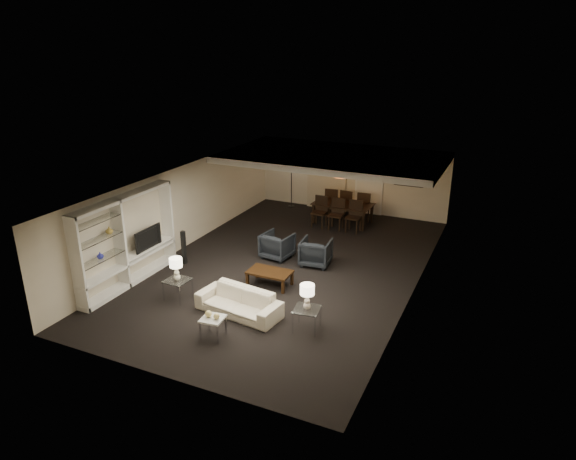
# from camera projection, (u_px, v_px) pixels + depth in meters

# --- Properties ---
(floor) EXTENTS (11.00, 11.00, 0.00)m
(floor) POSITION_uv_depth(u_px,v_px,m) (288.00, 267.00, 14.35)
(floor) COLOR black
(floor) RESTS_ON ground
(ceiling) EXTENTS (7.00, 11.00, 0.02)m
(ceiling) POSITION_uv_depth(u_px,v_px,m) (288.00, 180.00, 13.47)
(ceiling) COLOR silver
(ceiling) RESTS_ON ground
(wall_back) EXTENTS (7.00, 0.02, 2.50)m
(wall_back) POSITION_uv_depth(u_px,v_px,m) (351.00, 178.00, 18.60)
(wall_back) COLOR beige
(wall_back) RESTS_ON ground
(wall_front) EXTENTS (7.00, 0.02, 2.50)m
(wall_front) POSITION_uv_depth(u_px,v_px,m) (161.00, 320.00, 9.23)
(wall_front) COLOR beige
(wall_front) RESTS_ON ground
(wall_left) EXTENTS (0.02, 11.00, 2.50)m
(wall_left) POSITION_uv_depth(u_px,v_px,m) (181.00, 208.00, 15.27)
(wall_left) COLOR beige
(wall_left) RESTS_ON ground
(wall_right) EXTENTS (0.02, 11.00, 2.50)m
(wall_right) POSITION_uv_depth(u_px,v_px,m) (418.00, 245.00, 12.55)
(wall_right) COLOR beige
(wall_right) RESTS_ON ground
(ceiling_soffit) EXTENTS (7.00, 4.00, 0.20)m
(ceiling_soffit) POSITION_uv_depth(u_px,v_px,m) (333.00, 158.00, 16.49)
(ceiling_soffit) COLOR silver
(ceiling_soffit) RESTS_ON ceiling
(curtains) EXTENTS (1.50, 0.12, 2.40)m
(curtains) POSITION_uv_depth(u_px,v_px,m) (327.00, 177.00, 18.90)
(curtains) COLOR beige
(curtains) RESTS_ON wall_back
(door) EXTENTS (0.90, 0.05, 2.10)m
(door) POSITION_uv_depth(u_px,v_px,m) (369.00, 186.00, 18.37)
(door) COLOR silver
(door) RESTS_ON wall_back
(painting) EXTENTS (0.95, 0.04, 0.65)m
(painting) POSITION_uv_depth(u_px,v_px,m) (409.00, 176.00, 17.64)
(painting) COLOR #142D38
(painting) RESTS_ON wall_back
(media_unit) EXTENTS (0.38, 3.40, 2.35)m
(media_unit) POSITION_uv_depth(u_px,v_px,m) (127.00, 241.00, 13.01)
(media_unit) COLOR white
(media_unit) RESTS_ON wall_left
(pendant_light) EXTENTS (0.52, 0.52, 0.24)m
(pendant_light) POSITION_uv_depth(u_px,v_px,m) (341.00, 173.00, 16.54)
(pendant_light) COLOR #D8591E
(pendant_light) RESTS_ON ceiling_soffit
(sofa) EXTENTS (2.11, 1.05, 0.59)m
(sofa) POSITION_uv_depth(u_px,v_px,m) (239.00, 302.00, 11.81)
(sofa) COLOR beige
(sofa) RESTS_ON floor
(coffee_table) EXTENTS (1.11, 0.65, 0.40)m
(coffee_table) POSITION_uv_depth(u_px,v_px,m) (270.00, 278.00, 13.21)
(coffee_table) COLOR black
(coffee_table) RESTS_ON floor
(armchair_left) EXTENTS (0.90, 0.92, 0.75)m
(armchair_left) POSITION_uv_depth(u_px,v_px,m) (277.00, 245.00, 14.83)
(armchair_left) COLOR black
(armchair_left) RESTS_ON floor
(armchair_right) EXTENTS (0.88, 0.90, 0.75)m
(armchair_right) POSITION_uv_depth(u_px,v_px,m) (316.00, 252.00, 14.36)
(armchair_right) COLOR black
(armchair_right) RESTS_ON floor
(side_table_left) EXTENTS (0.58, 0.58, 0.52)m
(side_table_left) POSITION_uv_depth(u_px,v_px,m) (178.00, 289.00, 12.49)
(side_table_left) COLOR white
(side_table_left) RESTS_ON floor
(side_table_right) EXTENTS (0.62, 0.62, 0.52)m
(side_table_right) POSITION_uv_depth(u_px,v_px,m) (307.00, 319.00, 11.17)
(side_table_right) COLOR silver
(side_table_right) RESTS_ON floor
(table_lamp_left) EXTENTS (0.34, 0.34, 0.57)m
(table_lamp_left) POSITION_uv_depth(u_px,v_px,m) (176.00, 269.00, 12.30)
(table_lamp_left) COLOR white
(table_lamp_left) RESTS_ON side_table_left
(table_lamp_right) EXTENTS (0.35, 0.35, 0.57)m
(table_lamp_right) POSITION_uv_depth(u_px,v_px,m) (307.00, 297.00, 10.97)
(table_lamp_right) COLOR white
(table_lamp_right) RESTS_ON side_table_right
(marble_table) EXTENTS (0.51, 0.51, 0.46)m
(marble_table) POSITION_uv_depth(u_px,v_px,m) (213.00, 327.00, 10.90)
(marble_table) COLOR silver
(marble_table) RESTS_ON floor
(gold_gourd_a) EXTENTS (0.15, 0.15, 0.15)m
(gold_gourd_a) POSITION_uv_depth(u_px,v_px,m) (208.00, 314.00, 10.83)
(gold_gourd_a) COLOR #E9D37B
(gold_gourd_a) RESTS_ON marble_table
(gold_gourd_b) EXTENTS (0.13, 0.13, 0.13)m
(gold_gourd_b) POSITION_uv_depth(u_px,v_px,m) (217.00, 316.00, 10.76)
(gold_gourd_b) COLOR #E6CD79
(gold_gourd_b) RESTS_ON marble_table
(television) EXTENTS (0.99, 0.13, 0.57)m
(television) POSITION_uv_depth(u_px,v_px,m) (145.00, 238.00, 13.61)
(television) COLOR black
(television) RESTS_ON media_unit
(vase_blue) EXTENTS (0.16, 0.16, 0.17)m
(vase_blue) POSITION_uv_depth(u_px,v_px,m) (100.00, 255.00, 12.22)
(vase_blue) COLOR #272CAC
(vase_blue) RESTS_ON media_unit
(vase_amber) EXTENTS (0.18, 0.18, 0.18)m
(vase_amber) POSITION_uv_depth(u_px,v_px,m) (109.00, 230.00, 12.37)
(vase_amber) COLOR #B1913B
(vase_amber) RESTS_ON media_unit
(floor_speaker) EXTENTS (0.11, 0.11, 0.97)m
(floor_speaker) POSITION_uv_depth(u_px,v_px,m) (184.00, 247.00, 14.41)
(floor_speaker) COLOR black
(floor_speaker) RESTS_ON floor
(dining_table) EXTENTS (2.04, 1.20, 0.70)m
(dining_table) POSITION_uv_depth(u_px,v_px,m) (342.00, 214.00, 17.61)
(dining_table) COLOR black
(dining_table) RESTS_ON floor
(chair_nl) EXTENTS (0.49, 0.49, 1.04)m
(chair_nl) POSITION_uv_depth(u_px,v_px,m) (319.00, 212.00, 17.23)
(chair_nl) COLOR black
(chair_nl) RESTS_ON floor
(chair_nm) EXTENTS (0.50, 0.50, 1.04)m
(chair_nm) POSITION_uv_depth(u_px,v_px,m) (336.00, 214.00, 16.99)
(chair_nm) COLOR black
(chair_nm) RESTS_ON floor
(chair_nr) EXTENTS (0.49, 0.49, 1.04)m
(chair_nr) POSITION_uv_depth(u_px,v_px,m) (353.00, 217.00, 16.76)
(chair_nr) COLOR black
(chair_nr) RESTS_ON floor
(chair_fl) EXTENTS (0.54, 0.54, 1.04)m
(chair_fl) POSITION_uv_depth(u_px,v_px,m) (332.00, 202.00, 18.34)
(chair_fl) COLOR black
(chair_fl) RESTS_ON floor
(chair_fm) EXTENTS (0.54, 0.54, 1.04)m
(chair_fm) POSITION_uv_depth(u_px,v_px,m) (348.00, 204.00, 18.10)
(chair_fm) COLOR black
(chair_fm) RESTS_ON floor
(chair_fr) EXTENTS (0.50, 0.50, 1.04)m
(chair_fr) POSITION_uv_depth(u_px,v_px,m) (365.00, 206.00, 17.87)
(chair_fr) COLOR black
(chair_fr) RESTS_ON floor
(floor_lamp) EXTENTS (0.26, 0.26, 1.72)m
(floor_lamp) POSITION_uv_depth(u_px,v_px,m) (291.00, 185.00, 19.21)
(floor_lamp) COLOR black
(floor_lamp) RESTS_ON floor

